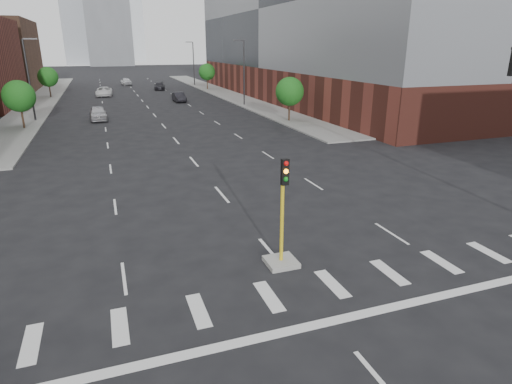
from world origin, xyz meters
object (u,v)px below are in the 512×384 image
car_deep_right (160,86)px  car_distant (126,82)px  car_near_left (98,113)px  median_traffic_signal (282,243)px  car_far_left (104,92)px  car_mid_right (179,97)px

car_deep_right → car_distant: bearing=122.2°
car_near_left → car_deep_right: car_near_left is taller
median_traffic_signal → car_distant: median_traffic_signal is taller
car_far_left → car_distant: bearing=80.7°
car_near_left → car_deep_right: (11.65, 34.50, -0.09)m
car_far_left → car_deep_right: 13.35m
car_far_left → car_distant: size_ratio=1.18×
car_mid_right → car_deep_right: (-0.28, 20.40, -0.01)m
car_deep_right → car_near_left: bearing=-100.1°
median_traffic_signal → car_mid_right: median_traffic_signal is taller
car_mid_right → car_deep_right: bearing=88.6°
median_traffic_signal → car_distant: 86.74m
median_traffic_signal → car_mid_right: bearing=84.3°
car_near_left → car_mid_right: car_near_left is taller
car_far_left → car_mid_right: bearing=-44.3°
car_far_left → car_deep_right: (10.56, 8.18, -0.06)m
car_near_left → car_far_left: size_ratio=0.85×
car_far_left → car_deep_right: size_ratio=1.13×
median_traffic_signal → car_near_left: bearing=99.5°
car_mid_right → median_traffic_signal: bearing=-97.8°
car_deep_right → car_distant: size_ratio=1.05×
car_near_left → car_mid_right: (11.93, 14.11, -0.08)m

